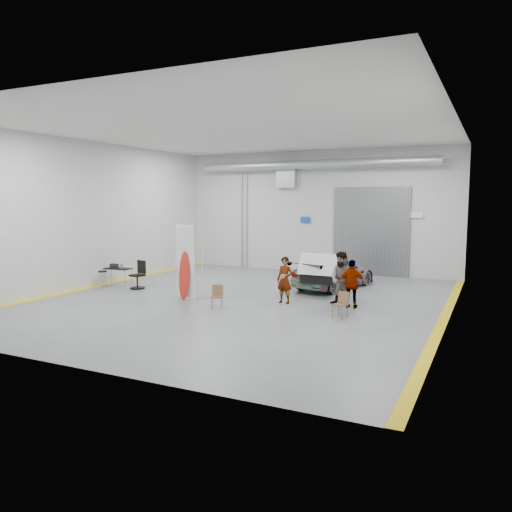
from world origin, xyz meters
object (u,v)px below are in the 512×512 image
at_px(folding_chair_near, 217,301).
at_px(shop_stool, 103,280).
at_px(person_b, 342,279).
at_px(person_c, 352,284).
at_px(surfboard_display, 185,268).
at_px(folding_chair_far, 340,310).
at_px(person_a, 285,280).
at_px(office_chair, 138,277).
at_px(sedan_car, 334,273).
at_px(work_table, 117,268).

distance_m(folding_chair_near, shop_stool, 6.20).
height_order(person_b, person_c, person_b).
bearing_deg(surfboard_display, folding_chair_far, 4.51).
xyz_separation_m(person_a, surfboard_display, (-3.43, -1.06, 0.35)).
xyz_separation_m(folding_chair_far, shop_stool, (-10.14, 0.69, 0.11)).
bearing_deg(office_chair, person_b, 14.89).
distance_m(person_b, folding_chair_far, 1.94).
height_order(sedan_car, folding_chair_far, sedan_car).
bearing_deg(shop_stool, office_chair, 26.05).
bearing_deg(person_a, folding_chair_far, -20.46).
bearing_deg(office_chair, person_a, 11.41).
bearing_deg(sedan_car, folding_chair_near, 81.55).
bearing_deg(person_a, sedan_car, 87.58).
distance_m(person_a, surfboard_display, 3.60).
height_order(person_b, shop_stool, person_b).
bearing_deg(person_c, person_a, 2.06).
height_order(sedan_car, person_b, person_b).
distance_m(person_b, shop_stool, 9.76).
height_order(person_a, shop_stool, person_a).
relative_size(folding_chair_far, shop_stool, 1.09).
xyz_separation_m(person_c, work_table, (-10.21, 0.16, -0.10)).
relative_size(person_b, person_c, 1.14).
distance_m(surfboard_display, shop_stool, 4.44).
distance_m(surfboard_display, work_table, 4.70).
xyz_separation_m(folding_chair_near, shop_stool, (-6.08, 1.22, 0.12)).
relative_size(shop_stool, work_table, 0.63).
relative_size(surfboard_display, shop_stool, 3.93).
height_order(surfboard_display, folding_chair_near, surfboard_display).
bearing_deg(person_c, work_table, -4.77).
distance_m(folding_chair_far, office_chair, 8.94).
height_order(person_c, surfboard_display, surfboard_display).
distance_m(person_c, surfboard_display, 5.91).
height_order(folding_chair_near, work_table, work_table).
relative_size(sedan_car, shop_stool, 5.94).
xyz_separation_m(sedan_car, folding_chair_far, (1.72, -4.94, -0.38)).
xyz_separation_m(sedan_car, person_b, (1.27, -3.17, 0.30)).
distance_m(person_b, office_chair, 8.41).
distance_m(person_a, work_table, 7.89).
bearing_deg(office_chair, surfboard_display, -8.23).
height_order(shop_stool, office_chair, office_chair).
height_order(person_b, surfboard_display, surfboard_display).
distance_m(folding_chair_far, shop_stool, 10.16).
distance_m(surfboard_display, folding_chair_far, 5.88).
distance_m(person_a, office_chair, 6.48).
relative_size(work_table, office_chair, 1.04).
distance_m(person_a, folding_chair_far, 2.75).
relative_size(surfboard_display, work_table, 2.47).
relative_size(sedan_car, person_b, 2.35).
bearing_deg(folding_chair_near, person_b, 10.89).
xyz_separation_m(person_b, folding_chair_near, (-3.61, -2.29, -0.69)).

